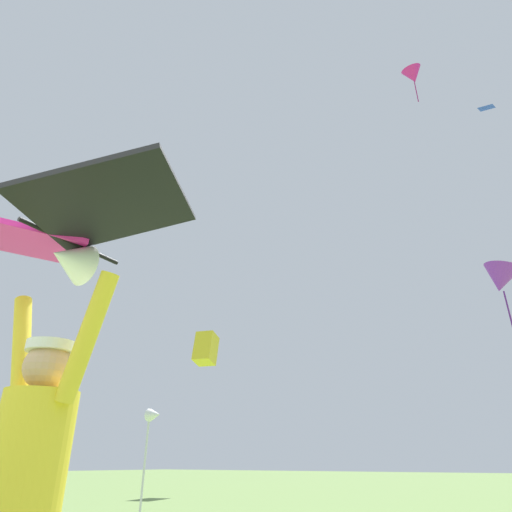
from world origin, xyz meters
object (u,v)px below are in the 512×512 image
(distant_kite_magenta_mid_left, at_px, (413,76))
(distant_kite_purple_overhead_distant, at_px, (501,279))
(distant_kite_yellow_low_left, at_px, (206,349))
(marker_flag, at_px, (153,423))
(distant_kite_blue_mid_right, at_px, (486,107))
(held_stunt_kite, at_px, (63,234))
(kite_flyer_person, at_px, (22,496))

(distant_kite_magenta_mid_left, bearing_deg, distant_kite_purple_overhead_distant, -59.71)
(distant_kite_yellow_low_left, height_order, marker_flag, distant_kite_yellow_low_left)
(distant_kite_yellow_low_left, relative_size, distant_kite_blue_mid_right, 1.26)
(held_stunt_kite, height_order, distant_kite_blue_mid_right, distant_kite_blue_mid_right)
(distant_kite_magenta_mid_left, bearing_deg, distant_kite_blue_mid_right, 41.38)
(held_stunt_kite, relative_size, distant_kite_magenta_mid_left, 0.62)
(marker_flag, bearing_deg, distant_kite_yellow_low_left, 126.58)
(kite_flyer_person, distance_m, distant_kite_blue_mid_right, 29.61)
(distant_kite_blue_mid_right, distance_m, distant_kite_magenta_mid_left, 4.64)
(distant_kite_magenta_mid_left, relative_size, distant_kite_purple_overhead_distant, 0.92)
(distant_kite_blue_mid_right, bearing_deg, distant_kite_purple_overhead_distant, -99.48)
(distant_kite_magenta_mid_left, distance_m, distant_kite_purple_overhead_distant, 15.33)
(distant_kite_yellow_low_left, bearing_deg, distant_kite_blue_mid_right, 36.84)
(distant_kite_magenta_mid_left, bearing_deg, kite_flyer_person, -86.48)
(kite_flyer_person, relative_size, distant_kite_yellow_low_left, 1.33)
(held_stunt_kite, xyz_separation_m, distant_kite_magenta_mid_left, (-1.23, 19.93, 19.77))
(distant_kite_purple_overhead_distant, bearing_deg, held_stunt_kite, -92.97)
(kite_flyer_person, bearing_deg, distant_kite_blue_mid_right, 85.18)
(distant_kite_magenta_mid_left, bearing_deg, distant_kite_yellow_low_left, -144.80)
(distant_kite_yellow_low_left, xyz_separation_m, marker_flag, (6.22, -8.39, -3.85))
(held_stunt_kite, relative_size, marker_flag, 0.85)
(marker_flag, bearing_deg, kite_flyer_person, -47.21)
(distant_kite_yellow_low_left, bearing_deg, distant_kite_purple_overhead_distant, 15.11)
(distant_kite_blue_mid_right, distance_m, marker_flag, 26.26)
(held_stunt_kite, bearing_deg, distant_kite_purple_overhead_distant, 87.03)
(kite_flyer_person, xyz_separation_m, held_stunt_kite, (0.00, -0.07, 1.26))
(kite_flyer_person, height_order, held_stunt_kite, held_stunt_kite)
(distant_kite_blue_mid_right, bearing_deg, kite_flyer_person, -94.82)
(kite_flyer_person, relative_size, distant_kite_purple_overhead_distant, 0.64)
(held_stunt_kite, xyz_separation_m, distant_kite_purple_overhead_distant, (0.85, 16.38, 5.00))
(held_stunt_kite, xyz_separation_m, marker_flag, (-4.46, 4.88, -0.47))
(kite_flyer_person, bearing_deg, marker_flag, 132.79)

